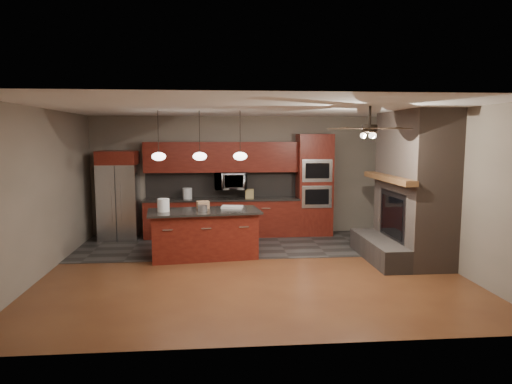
{
  "coord_description": "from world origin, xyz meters",
  "views": [
    {
      "loc": [
        -0.61,
        -7.82,
        2.33
      ],
      "look_at": [
        0.14,
        0.6,
        1.3
      ],
      "focal_mm": 32.0,
      "sensor_mm": 36.0,
      "label": 1
    }
  ],
  "objects": [
    {
      "name": "right_wall",
      "position": [
        3.5,
        0.0,
        1.4
      ],
      "size": [
        0.02,
        6.0,
        2.8
      ],
      "primitive_type": "cube",
      "color": "gray",
      "rests_on": "ground"
    },
    {
      "name": "fireplace_column",
      "position": [
        3.04,
        0.4,
        1.3
      ],
      "size": [
        1.3,
        2.1,
        2.8
      ],
      "color": "brown",
      "rests_on": "ground"
    },
    {
      "name": "counter_bucket",
      "position": [
        -1.27,
        2.7,
        1.02
      ],
      "size": [
        0.25,
        0.25,
        0.25
      ],
      "primitive_type": "cylinder",
      "rotation": [
        0.0,
        0.0,
        0.16
      ],
      "color": "silver",
      "rests_on": "back_cabinetry"
    },
    {
      "name": "paint_tray",
      "position": [
        -0.29,
        1.09,
        0.94
      ],
      "size": [
        0.46,
        0.36,
        0.04
      ],
      "primitive_type": "cube",
      "rotation": [
        0.0,
        0.0,
        -0.17
      ],
      "color": "silver",
      "rests_on": "kitchen_island"
    },
    {
      "name": "ceiling_fan",
      "position": [
        1.8,
        -0.8,
        2.46
      ],
      "size": [
        1.27,
        1.33,
        0.41
      ],
      "color": "black",
      "rests_on": "ceiling"
    },
    {
      "name": "counter_box",
      "position": [
        0.17,
        2.65,
        1.01
      ],
      "size": [
        0.21,
        0.17,
        0.21
      ],
      "primitive_type": "cube",
      "rotation": [
        0.0,
        0.0,
        -0.11
      ],
      "color": "tan",
      "rests_on": "back_cabinetry"
    },
    {
      "name": "refrigerator",
      "position": [
        -2.79,
        2.62,
        1.0
      ],
      "size": [
        0.85,
        0.75,
        2.01
      ],
      "color": "silver",
      "rests_on": "ground"
    },
    {
      "name": "cardboard_box",
      "position": [
        -0.87,
        1.09,
        0.99
      ],
      "size": [
        0.26,
        0.22,
        0.15
      ],
      "primitive_type": "cube",
      "rotation": [
        0.0,
        0.0,
        0.24
      ],
      "color": "tan",
      "rests_on": "kitchen_island"
    },
    {
      "name": "pendant_center",
      "position": [
        -0.9,
        0.7,
        1.96
      ],
      "size": [
        0.26,
        0.26,
        0.92
      ],
      "color": "black",
      "rests_on": "ceiling"
    },
    {
      "name": "paint_can",
      "position": [
        -0.86,
        0.74,
        0.98
      ],
      "size": [
        0.18,
        0.18,
        0.12
      ],
      "primitive_type": "cylinder",
      "rotation": [
        0.0,
        0.0,
        0.03
      ],
      "color": "#B2B1B7",
      "rests_on": "kitchen_island"
    },
    {
      "name": "back_cabinetry",
      "position": [
        -0.48,
        2.74,
        0.89
      ],
      "size": [
        3.59,
        0.64,
        2.2
      ],
      "color": "maroon",
      "rests_on": "ground"
    },
    {
      "name": "back_wall",
      "position": [
        0.0,
        3.0,
        1.4
      ],
      "size": [
        7.0,
        0.02,
        2.8
      ],
      "primitive_type": "cube",
      "color": "gray",
      "rests_on": "ground"
    },
    {
      "name": "kitchen_island",
      "position": [
        -0.84,
        0.86,
        0.47
      ],
      "size": [
        2.22,
        1.2,
        0.92
      ],
      "rotation": [
        0.0,
        0.0,
        0.11
      ],
      "color": "maroon",
      "rests_on": "ground"
    },
    {
      "name": "microwave",
      "position": [
        -0.27,
        2.75,
        1.3
      ],
      "size": [
        0.73,
        0.41,
        0.5
      ],
      "primitive_type": "imported",
      "color": "silver",
      "rests_on": "back_cabinetry"
    },
    {
      "name": "pendant_left",
      "position": [
        -1.65,
        0.7,
        1.96
      ],
      "size": [
        0.26,
        0.26,
        0.92
      ],
      "color": "black",
      "rests_on": "ceiling"
    },
    {
      "name": "left_wall",
      "position": [
        -3.5,
        0.0,
        1.4
      ],
      "size": [
        0.02,
        6.0,
        2.8
      ],
      "primitive_type": "cube",
      "color": "gray",
      "rests_on": "ground"
    },
    {
      "name": "ground",
      "position": [
        0.0,
        0.0,
        0.0
      ],
      "size": [
        7.0,
        7.0,
        0.0
      ],
      "primitive_type": "plane",
      "color": "brown",
      "rests_on": "ground"
    },
    {
      "name": "slate_tile_patch",
      "position": [
        0.0,
        1.8,
        0.01
      ],
      "size": [
        7.0,
        2.4,
        0.01
      ],
      "primitive_type": "cube",
      "color": "#363431",
      "rests_on": "ground"
    },
    {
      "name": "ceiling",
      "position": [
        0.0,
        0.0,
        2.8
      ],
      "size": [
        7.0,
        6.0,
        0.02
      ],
      "primitive_type": "cube",
      "color": "white",
      "rests_on": "back_wall"
    },
    {
      "name": "oven_tower",
      "position": [
        1.7,
        2.69,
        1.19
      ],
      "size": [
        0.8,
        0.63,
        2.38
      ],
      "color": "maroon",
      "rests_on": "ground"
    },
    {
      "name": "pendant_right",
      "position": [
        -0.15,
        0.7,
        1.96
      ],
      "size": [
        0.26,
        0.26,
        0.92
      ],
      "color": "black",
      "rests_on": "ceiling"
    },
    {
      "name": "white_bucket",
      "position": [
        -1.6,
        0.79,
        1.04
      ],
      "size": [
        0.27,
        0.27,
        0.24
      ],
      "primitive_type": "cylinder",
      "rotation": [
        0.0,
        0.0,
        -0.21
      ],
      "color": "white",
      "rests_on": "kitchen_island"
    }
  ]
}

